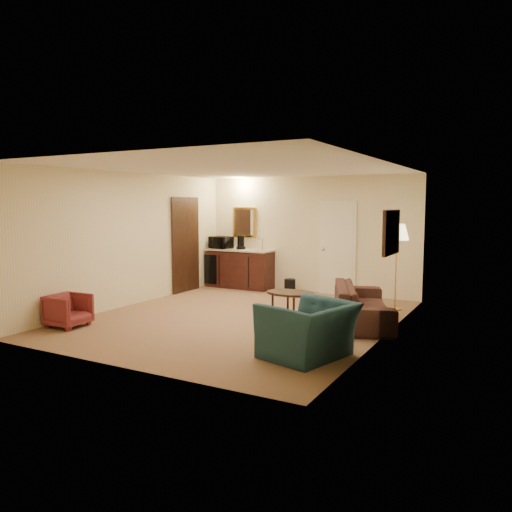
# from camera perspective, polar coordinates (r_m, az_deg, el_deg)

# --- Properties ---
(ground) EXTENTS (6.00, 6.00, 0.00)m
(ground) POSITION_cam_1_polar(r_m,az_deg,el_deg) (8.81, -1.65, -7.08)
(ground) COLOR #8D6A48
(ground) RESTS_ON ground
(room_walls) EXTENTS (5.02, 6.01, 2.61)m
(room_walls) POSITION_cam_1_polar(r_m,az_deg,el_deg) (9.31, 0.21, 4.29)
(room_walls) COLOR #F4E8B7
(room_walls) RESTS_ON ground
(wetbar_cabinet) EXTENTS (1.64, 0.58, 0.92)m
(wetbar_cabinet) POSITION_cam_1_polar(r_m,az_deg,el_deg) (11.86, -1.88, -1.43)
(wetbar_cabinet) COLOR #3B1912
(wetbar_cabinet) RESTS_ON ground
(sofa) EXTENTS (1.40, 2.27, 0.86)m
(sofa) POSITION_cam_1_polar(r_m,az_deg,el_deg) (8.58, 12.07, -4.65)
(sofa) COLOR black
(sofa) RESTS_ON ground
(teal_armchair) EXTENTS (0.99, 1.26, 0.97)m
(teal_armchair) POSITION_cam_1_polar(r_m,az_deg,el_deg) (6.54, 6.01, -7.38)
(teal_armchair) COLOR #204450
(teal_armchair) RESTS_ON ground
(rose_chair_near) EXTENTS (0.57, 0.60, 0.58)m
(rose_chair_near) POSITION_cam_1_polar(r_m,az_deg,el_deg) (8.69, -20.58, -5.70)
(rose_chair_near) COLOR maroon
(rose_chair_near) RESTS_ON ground
(rose_chair_far) EXTENTS (0.56, 0.60, 0.59)m
(rose_chair_far) POSITION_cam_1_polar(r_m,az_deg,el_deg) (8.68, -20.71, -5.67)
(rose_chair_far) COLOR maroon
(rose_chair_far) RESTS_ON ground
(coffee_table) EXTENTS (1.03, 0.89, 0.50)m
(coffee_table) POSITION_cam_1_polar(r_m,az_deg,el_deg) (8.59, 3.98, -5.73)
(coffee_table) COLOR #301C10
(coffee_table) RESTS_ON ground
(floor_lamp) EXTENTS (0.49, 0.49, 1.63)m
(floor_lamp) POSITION_cam_1_polar(r_m,az_deg,el_deg) (9.68, 15.72, -1.22)
(floor_lamp) COLOR gold
(floor_lamp) RESTS_ON ground
(waste_bin) EXTENTS (0.29, 0.29, 0.31)m
(waste_bin) POSITION_cam_1_polar(r_m,az_deg,el_deg) (11.22, 3.89, -3.44)
(waste_bin) COLOR black
(waste_bin) RESTS_ON ground
(microwave) EXTENTS (0.56, 0.37, 0.36)m
(microwave) POSITION_cam_1_polar(r_m,az_deg,el_deg) (12.03, -4.04, 1.71)
(microwave) COLOR black
(microwave) RESTS_ON wetbar_cabinet
(coffee_maker) EXTENTS (0.18, 0.18, 0.31)m
(coffee_maker) POSITION_cam_1_polar(r_m,az_deg,el_deg) (11.80, -1.74, 1.53)
(coffee_maker) COLOR black
(coffee_maker) RESTS_ON wetbar_cabinet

